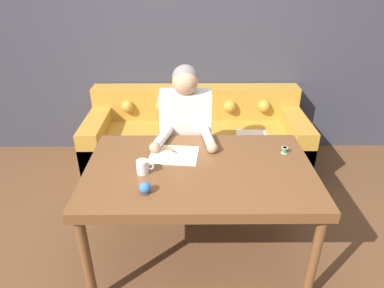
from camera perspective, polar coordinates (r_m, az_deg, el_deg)
ground_plane at (r=2.68m, az=-1.43°, el=-18.91°), size 16.00×16.00×0.00m
wall_back at (r=3.71m, az=-1.25°, el=17.84°), size 8.00×0.06×2.60m
dining_table at (r=2.30m, az=1.24°, el=-5.42°), size 1.50×0.95×0.77m
couch at (r=3.61m, az=0.68°, el=0.54°), size 2.20×0.89×0.79m
person at (r=2.84m, az=-1.05°, el=0.56°), size 0.49×0.59×1.28m
pattern_paper_main at (r=2.40m, az=-3.04°, el=-1.81°), size 0.36×0.31×0.00m
scissors at (r=2.45m, az=-3.21°, el=-1.18°), size 0.21×0.21×0.01m
mug at (r=2.20m, az=-8.20°, el=-3.78°), size 0.11×0.08×0.09m
thread_spool at (r=2.50m, az=15.17°, el=-1.00°), size 0.04×0.04×0.05m
pin_cushion at (r=2.03m, az=-7.83°, el=-7.27°), size 0.07×0.07×0.07m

